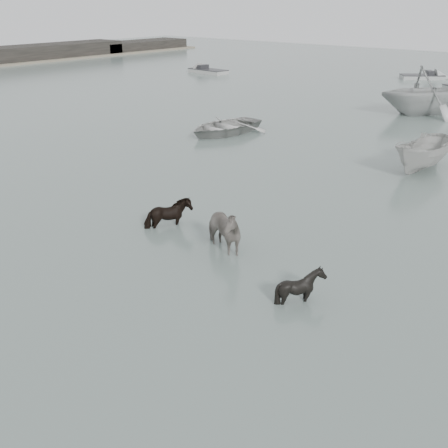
{
  "coord_description": "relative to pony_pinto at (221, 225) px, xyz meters",
  "views": [
    {
      "loc": [
        10.19,
        -9.32,
        6.97
      ],
      "look_at": [
        0.82,
        1.96,
        1.0
      ],
      "focal_mm": 45.0,
      "sensor_mm": 36.0,
      "label": 1
    }
  ],
  "objects": [
    {
      "name": "skiff_outer",
      "position": [
        -27.35,
        30.63,
        -0.45
      ],
      "size": [
        5.79,
        2.04,
        0.75
      ],
      "primitive_type": null,
      "rotation": [
        0.0,
        0.0,
        3.06
      ],
      "color": "#A3A39F",
      "rests_on": "ground"
    },
    {
      "name": "pony_pinto",
      "position": [
        0.0,
        0.0,
        0.0
      ],
      "size": [
        2.13,
        1.47,
        1.64
      ],
      "primitive_type": "imported",
      "rotation": [
        0.0,
        0.0,
        1.24
      ],
      "color": "black",
      "rests_on": "ground"
    },
    {
      "name": "rowboat_lead",
      "position": [
        -9.7,
        11.83,
        -0.34
      ],
      "size": [
        3.72,
        4.95,
        0.97
      ],
      "primitive_type": "imported",
      "rotation": [
        0.0,
        0.0,
        -0.08
      ],
      "color": "#AAA9A5",
      "rests_on": "ground"
    },
    {
      "name": "rowboat_trail",
      "position": [
        -3.45,
        24.02,
        0.74
      ],
      "size": [
        7.62,
        7.79,
        3.12
      ],
      "primitive_type": "imported",
      "rotation": [
        0.0,
        0.0,
        2.5
      ],
      "color": "#B0B3B1",
      "rests_on": "ground"
    },
    {
      "name": "skiff_far",
      "position": [
        -9.73,
        39.87,
        -0.45
      ],
      "size": [
        5.05,
        4.42,
        0.75
      ],
      "primitive_type": null,
      "rotation": [
        0.0,
        0.0,
        0.66
      ],
      "color": "#9D9F9D",
      "rests_on": "ground"
    },
    {
      "name": "pony_black",
      "position": [
        3.37,
        -0.98,
        -0.24
      ],
      "size": [
        1.25,
        1.16,
        1.17
      ],
      "primitive_type": "imported",
      "rotation": [
        0.0,
        0.0,
        1.8
      ],
      "color": "black",
      "rests_on": "ground"
    },
    {
      "name": "pony_dark",
      "position": [
        -2.47,
        0.33,
        -0.17
      ],
      "size": [
        1.12,
        1.3,
        1.29
      ],
      "primitive_type": "imported",
      "rotation": [
        0.0,
        0.0,
        1.55
      ],
      "color": "black",
      "rests_on": "ground"
    },
    {
      "name": "boat_small",
      "position": [
        1.35,
        11.82,
        -0.04
      ],
      "size": [
        1.71,
        4.12,
        1.57
      ],
      "primitive_type": "imported",
      "rotation": [
        0.0,
        0.0,
        -0.05
      ],
      "color": "#A8A8A3",
      "rests_on": "ground"
    },
    {
      "name": "ground",
      "position": [
        -0.52,
        -2.18,
        -0.82
      ],
      "size": [
        140.0,
        140.0,
        0.0
      ],
      "primitive_type": "plane",
      "color": "slate",
      "rests_on": "ground"
    }
  ]
}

